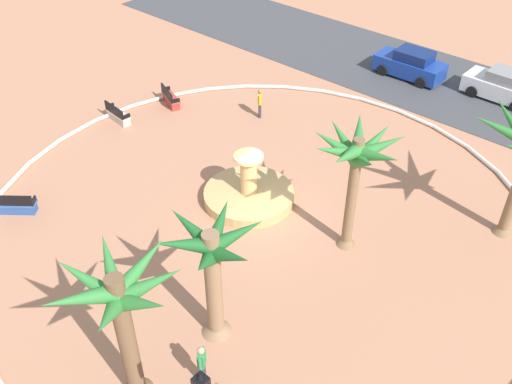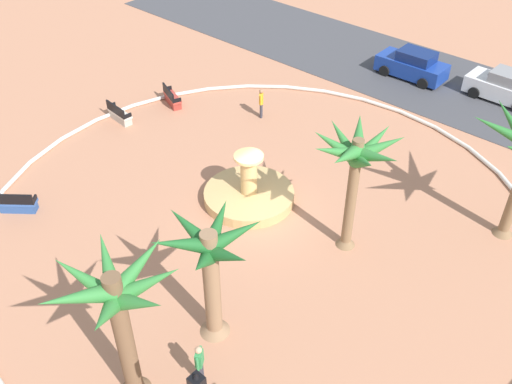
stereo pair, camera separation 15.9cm
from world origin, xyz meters
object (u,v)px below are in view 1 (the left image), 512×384
object	(u,v)px
palm_tree_mid_plaza	(212,263)
fountain	(249,194)
palm_tree_near_fountain	(356,159)
person_cyclist_helmet	(202,363)
bench_east	(17,206)
parked_car_leftmost	(410,64)
bench_north	(171,99)
palm_tree_by_curb	(121,309)
person_pedestrian_stroll	(260,102)
parked_car_second	(503,86)
bench_west	(118,116)

from	to	relation	value
palm_tree_mid_plaza	fountain	bearing A→B (deg)	122.86
palm_tree_near_fountain	person_cyclist_helmet	world-z (taller)	palm_tree_near_fountain
bench_east	parked_car_leftmost	xyz separation A→B (m)	(6.07, 21.80, 0.43)
bench_north	person_cyclist_helmet	xyz separation A→B (m)	(13.54, -10.92, 0.57)
fountain	bench_north	bearing A→B (deg)	158.73
palm_tree_by_curb	bench_north	distance (m)	17.80
bench_east	person_pedestrian_stroll	distance (m)	12.79
fountain	parked_car_second	size ratio (longest dim) A/B	0.96
parked_car_second	palm_tree_near_fountain	bearing A→B (deg)	-89.41
bench_north	palm_tree_mid_plaza	bearing A→B (deg)	-36.60
parked_car_second	bench_west	bearing A→B (deg)	-132.17
person_pedestrian_stroll	parked_car_leftmost	world-z (taller)	parked_car_leftmost
palm_tree_near_fountain	bench_north	world-z (taller)	palm_tree_near_fountain
palm_tree_by_curb	person_pedestrian_stroll	size ratio (longest dim) A/B	3.24
palm_tree_near_fountain	palm_tree_by_curb	distance (m)	9.53
palm_tree_by_curb	parked_car_second	bearing A→B (deg)	87.90
bench_east	parked_car_second	xyz separation A→B (m)	(11.22, 22.71, 0.43)
palm_tree_mid_plaza	person_cyclist_helmet	distance (m)	2.99
bench_east	parked_car_second	world-z (taller)	parked_car_second
palm_tree_by_curb	fountain	bearing A→B (deg)	111.71
person_pedestrian_stroll	palm_tree_by_curb	bearing A→B (deg)	-61.91
fountain	bench_west	size ratio (longest dim) A/B	2.36
person_pedestrian_stroll	parked_car_leftmost	distance (m)	9.94
fountain	bench_west	world-z (taller)	fountain
palm_tree_near_fountain	bench_north	distance (m)	14.16
palm_tree_by_curb	person_cyclist_helmet	world-z (taller)	palm_tree_by_curb
parked_car_leftmost	person_cyclist_helmet	bearing A→B (deg)	-76.22
palm_tree_by_curb	palm_tree_near_fountain	bearing A→B (deg)	83.58
bench_west	person_cyclist_helmet	distance (m)	16.33
palm_tree_near_fountain	parked_car_leftmost	distance (m)	15.72
fountain	parked_car_second	xyz separation A→B (m)	(4.51, 15.77, 0.46)
fountain	palm_tree_by_curb	size ratio (longest dim) A/B	0.75
person_cyclist_helmet	bench_east	bearing A→B (deg)	177.07
parked_car_second	palm_tree_mid_plaza	bearing A→B (deg)	-91.86
bench_west	parked_car_leftmost	xyz separation A→B (m)	(8.77, 14.45, 0.43)
fountain	palm_tree_near_fountain	size ratio (longest dim) A/B	0.75
fountain	palm_tree_mid_plaza	distance (m)	7.58
palm_tree_mid_plaza	bench_west	bearing A→B (deg)	154.51
palm_tree_by_curb	parked_car_second	world-z (taller)	palm_tree_by_curb
bench_east	bench_west	world-z (taller)	same
bench_north	person_pedestrian_stroll	distance (m)	5.02
fountain	bench_north	distance (m)	9.31
bench_east	person_pedestrian_stroll	world-z (taller)	person_pedestrian_stroll
person_cyclist_helmet	parked_car_second	size ratio (longest dim) A/B	0.41
palm_tree_by_curb	bench_east	distance (m)	11.06
palm_tree_near_fountain	person_pedestrian_stroll	distance (m)	10.74
palm_tree_mid_plaza	bench_north	distance (m)	15.81
palm_tree_by_curb	bench_east	bearing A→B (deg)	168.49
parked_car_leftmost	parked_car_second	distance (m)	5.23
fountain	person_pedestrian_stroll	bearing A→B (deg)	126.98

